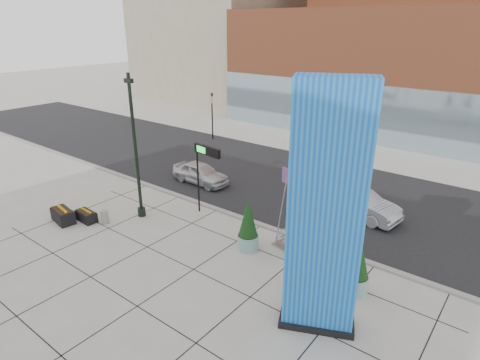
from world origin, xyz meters
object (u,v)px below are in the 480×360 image
Objects in this scene: blue_pylon at (325,219)px; car_white_west at (201,173)px; lamp_post at (137,162)px; overhead_street_sign at (206,156)px; public_art_sculpture at (294,228)px; car_silver_mid at (357,203)px; concrete_bollard at (105,217)px.

car_white_west is at bearing 125.05° from blue_pylon.
lamp_post is 1.92× the size of overhead_street_sign.
blue_pylon is 1.12× the size of lamp_post.
overhead_street_sign is at bearing -168.82° from public_art_sculpture.
lamp_post reaches higher than car_white_west.
car_silver_mid is (6.42, 4.85, -2.62)m from overhead_street_sign.
car_silver_mid is at bearing 94.46° from public_art_sculpture.
blue_pylon reaches higher than concrete_bollard.
lamp_post is 10.06× the size of concrete_bollard.
blue_pylon is 9.62m from overhead_street_sign.
lamp_post is 3.34m from concrete_bollard.
concrete_bollard is (-12.28, -0.01, -3.72)m from blue_pylon.
concrete_bollard is at bearing 140.06° from car_silver_mid.
overhead_street_sign is at bearing 135.42° from car_silver_mid.
public_art_sculpture reaches higher than overhead_street_sign.
concrete_bollard is at bearing 179.58° from car_white_west.
concrete_bollard is at bearing -123.94° from overhead_street_sign.
blue_pylon reaches higher than lamp_post.
concrete_bollard is (-0.81, -1.75, -2.73)m from lamp_post.
blue_pylon is 9.76m from car_silver_mid.
lamp_post is at bearing -172.17° from car_white_west.
lamp_post reaches higher than concrete_bollard.
concrete_bollard is at bearing 155.66° from blue_pylon.
car_silver_mid is at bearing 79.92° from blue_pylon.
lamp_post is at bearing -152.08° from public_art_sculpture.
car_white_west is 0.87× the size of car_silver_mid.
lamp_post is 11.88m from car_silver_mid.
public_art_sculpture reaches higher than concrete_bollard.
blue_pylon reaches higher than car_silver_mid.
lamp_post is 8.76m from public_art_sculpture.
concrete_bollard is 0.19× the size of car_white_west.
lamp_post reaches higher than car_silver_mid.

